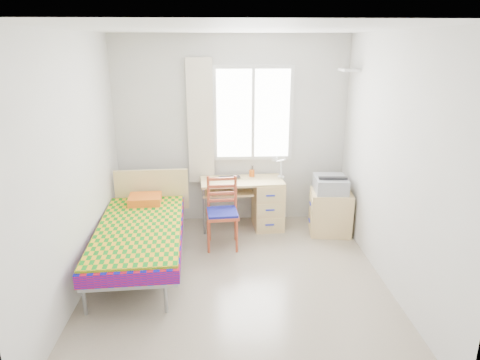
# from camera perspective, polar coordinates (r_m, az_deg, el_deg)

# --- Properties ---
(floor) EXTENTS (3.50, 3.50, 0.00)m
(floor) POSITION_cam_1_polar(r_m,az_deg,el_deg) (4.80, -0.49, -13.22)
(floor) COLOR #BCAD93
(floor) RESTS_ON ground
(ceiling) EXTENTS (3.50, 3.50, 0.00)m
(ceiling) POSITION_cam_1_polar(r_m,az_deg,el_deg) (4.12, -0.59, 19.54)
(ceiling) COLOR white
(ceiling) RESTS_ON wall_back
(wall_back) EXTENTS (3.20, 0.00, 3.20)m
(wall_back) POSITION_cam_1_polar(r_m,az_deg,el_deg) (5.98, -1.17, 6.47)
(wall_back) COLOR silver
(wall_back) RESTS_ON ground
(wall_left) EXTENTS (0.00, 3.50, 3.50)m
(wall_left) POSITION_cam_1_polar(r_m,az_deg,el_deg) (4.52, -21.28, 1.48)
(wall_left) COLOR silver
(wall_left) RESTS_ON ground
(wall_right) EXTENTS (0.00, 3.50, 3.50)m
(wall_right) POSITION_cam_1_polar(r_m,az_deg,el_deg) (4.62, 19.71, 2.01)
(wall_right) COLOR silver
(wall_right) RESTS_ON ground
(window) EXTENTS (1.10, 0.04, 1.30)m
(window) POSITION_cam_1_polar(r_m,az_deg,el_deg) (5.93, 1.75, 8.82)
(window) COLOR white
(window) RESTS_ON wall_back
(curtain) EXTENTS (0.35, 0.05, 1.70)m
(curtain) POSITION_cam_1_polar(r_m,az_deg,el_deg) (5.89, -5.29, 7.70)
(curtain) COLOR white
(curtain) RESTS_ON wall_back
(floating_shelf) EXTENTS (0.20, 0.32, 0.03)m
(floating_shelf) POSITION_cam_1_polar(r_m,az_deg,el_deg) (5.76, 14.32, 14.04)
(floating_shelf) COLOR white
(floating_shelf) RESTS_ON wall_right
(bed) EXTENTS (1.07, 2.09, 0.88)m
(bed) POSITION_cam_1_polar(r_m,az_deg,el_deg) (5.07, -13.06, -6.52)
(bed) COLOR gray
(bed) RESTS_ON floor
(desk) EXTENTS (1.15, 0.59, 0.70)m
(desk) POSITION_cam_1_polar(r_m,az_deg,el_deg) (5.94, 3.06, -2.86)
(desk) COLOR tan
(desk) RESTS_ON floor
(chair) EXTENTS (0.42, 0.42, 0.89)m
(chair) POSITION_cam_1_polar(r_m,az_deg,el_deg) (5.37, -2.31, -3.75)
(chair) COLOR #AB4221
(chair) RESTS_ON floor
(cabinet) EXTENTS (0.59, 0.54, 0.58)m
(cabinet) POSITION_cam_1_polar(r_m,az_deg,el_deg) (5.92, 11.92, -4.23)
(cabinet) COLOR #DCBD71
(cabinet) RESTS_ON floor
(printer) EXTENTS (0.44, 0.50, 0.21)m
(printer) POSITION_cam_1_polar(r_m,az_deg,el_deg) (5.82, 11.96, -0.48)
(printer) COLOR #A7A9AF
(printer) RESTS_ON cabinet
(laptop) EXTENTS (0.32, 0.23, 0.02)m
(laptop) POSITION_cam_1_polar(r_m,az_deg,el_deg) (5.85, -1.35, 0.22)
(laptop) COLOR black
(laptop) RESTS_ON desk
(pen_cup) EXTENTS (0.09, 0.09, 0.09)m
(pen_cup) POSITION_cam_1_polar(r_m,az_deg,el_deg) (5.97, 1.59, 0.91)
(pen_cup) COLOR orange
(pen_cup) RESTS_ON desk
(task_lamp) EXTENTS (0.21, 0.30, 0.35)m
(task_lamp) POSITION_cam_1_polar(r_m,az_deg,el_deg) (5.76, 5.10, 2.03)
(task_lamp) COLOR white
(task_lamp) RESTS_ON desk
(book) EXTENTS (0.24, 0.26, 0.02)m
(book) POSITION_cam_1_polar(r_m,az_deg,el_deg) (5.85, -1.68, -1.02)
(book) COLOR gray
(book) RESTS_ON desk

